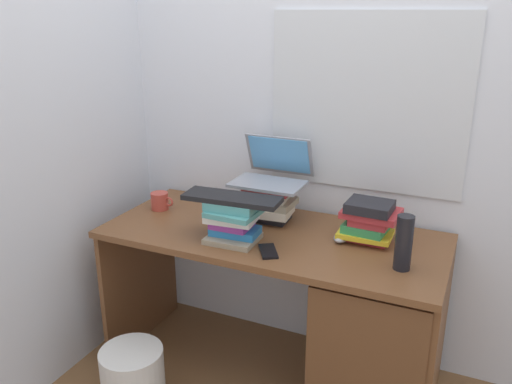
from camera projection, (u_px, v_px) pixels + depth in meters
The scene contains 14 objects.
ground_plane at pixel (271, 370), 2.61m from camera, with size 6.00×6.00×0.00m, color brown.
wall_back at pixel (305, 96), 2.51m from camera, with size 6.00×0.06×2.60m.
wall_left at pixel (95, 95), 2.55m from camera, with size 0.05×6.00×2.60m, color silver.
desk at pixel (352, 320), 2.31m from camera, with size 1.53×0.67×0.74m.
book_stack_tall at pixel (268, 203), 2.49m from camera, with size 0.24×0.19×0.18m.
book_stack_keyboard_riser at pixel (233, 221), 2.27m from camera, with size 0.24×0.19×0.18m.
book_stack_side at pixel (369, 220), 2.26m from camera, with size 0.25×0.20×0.18m.
laptop at pixel (273, 171), 2.49m from camera, with size 0.33×0.29×0.21m.
keyboard at pixel (232, 198), 2.24m from camera, with size 0.42×0.14×0.02m, color black.
computer_mouse at pixel (341, 237), 2.28m from camera, with size 0.06×0.10×0.04m, color #A5A8AD.
mug at pixel (160, 201), 2.64m from camera, with size 0.12×0.09×0.09m.
water_bottle at pixel (404, 243), 2.01m from camera, with size 0.07×0.07×0.22m, color black.
cell_phone at pixel (268, 251), 2.18m from camera, with size 0.07×0.14×0.01m, color black.
wastebasket at pixel (133, 379), 2.33m from camera, with size 0.28×0.28×0.29m, color silver.
Camera 1 is at (0.83, -2.02, 1.69)m, focal length 37.07 mm.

